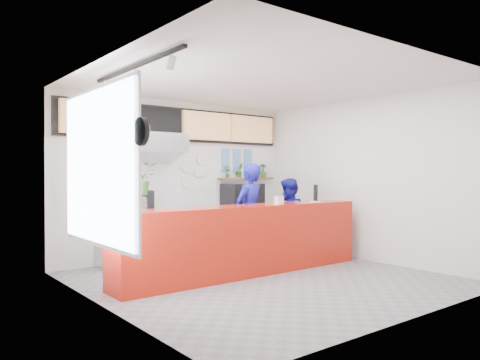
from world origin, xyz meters
TOP-DOWN VIEW (x-y plane):
  - floor at (0.00, 0.00)m, footprint 5.00×5.00m
  - ceiling at (0.00, 0.00)m, footprint 5.00×5.00m
  - wall_back at (0.00, 2.50)m, footprint 5.00×0.00m
  - wall_left at (-2.50, 0.00)m, footprint 0.00×5.00m
  - wall_right at (2.50, 0.00)m, footprint 0.00×5.00m
  - service_counter at (0.00, 0.40)m, footprint 4.50×0.60m
  - cream_band at (0.00, 2.49)m, footprint 5.00×0.02m
  - prep_bench at (-0.80, 2.20)m, footprint 1.80×0.60m
  - panini_oven at (-0.96, 2.20)m, footprint 0.59×0.59m
  - extraction_hood at (-0.80, 2.15)m, footprint 1.20×0.70m
  - hood_lip at (-0.80, 2.15)m, footprint 1.20×0.69m
  - right_bench at (1.50, 2.20)m, footprint 1.80×0.60m
  - espresso_machine at (1.33, 2.20)m, footprint 0.78×0.57m
  - espresso_tray at (1.33, 2.20)m, footprint 0.58×0.41m
  - herb_shelf at (1.60, 2.40)m, footprint 1.40×0.18m
  - menu_board_far_left at (-1.75, 2.38)m, footprint 1.10×0.10m
  - menu_board_mid_left at (-0.59, 2.38)m, footprint 1.10×0.10m
  - menu_board_mid_right at (0.57, 2.38)m, footprint 1.10×0.10m
  - menu_board_far_right at (1.73, 2.38)m, footprint 1.10×0.10m
  - soffit at (0.00, 2.46)m, footprint 4.80×0.04m
  - window_pane at (-2.47, 0.30)m, footprint 0.04×2.20m
  - window_frame at (-2.45, 0.30)m, footprint 0.03×2.30m
  - wall_clock_rim at (-2.46, -0.90)m, footprint 0.05×0.30m
  - wall_clock_face at (-2.43, -0.90)m, footprint 0.02×0.26m
  - track_rail at (-2.10, 0.00)m, footprint 0.05×2.40m
  - dec_plate_a at (0.15, 2.47)m, footprint 0.24×0.03m
  - dec_plate_b at (0.45, 2.47)m, footprint 0.24×0.03m
  - dec_plate_c at (0.15, 2.47)m, footprint 0.24×0.03m
  - dec_plate_d at (0.50, 2.47)m, footprint 0.24×0.03m
  - photo_frame_a at (1.10, 2.48)m, footprint 0.20×0.02m
  - photo_frame_b at (1.40, 2.48)m, footprint 0.20×0.02m
  - photo_frame_c at (1.70, 2.48)m, footprint 0.20×0.02m
  - photo_frame_d at (1.10, 2.48)m, footprint 0.20×0.02m
  - photo_frame_e at (1.40, 2.48)m, footprint 0.20×0.02m
  - photo_frame_f at (1.70, 2.48)m, footprint 0.20×0.02m
  - staff_center at (0.53, 0.99)m, footprint 0.74×0.58m
  - staff_right at (1.41, 0.91)m, footprint 0.93×0.88m
  - herb_a at (1.10, 2.40)m, footprint 0.16×0.12m
  - herb_b at (1.41, 2.40)m, footprint 0.18×0.15m
  - herb_c at (1.71, 2.40)m, footprint 0.34×0.32m
  - herb_d at (2.07, 2.40)m, footprint 0.20×0.19m
  - glass_vase at (-1.83, 0.39)m, footprint 0.20×0.20m
  - basil_vase at (-1.83, 0.39)m, footprint 0.41×0.36m
  - napkin_holder at (0.66, 0.36)m, footprint 0.15×0.11m
  - white_plate at (1.53, 0.34)m, footprint 0.22×0.22m
  - pepper_mill at (1.53, 0.34)m, footprint 0.09×0.09m

SIDE VIEW (x-z plane):
  - floor at x=0.00m, z-range 0.00..0.00m
  - prep_bench at x=-0.80m, z-range 0.00..0.90m
  - right_bench at x=1.50m, z-range 0.00..0.90m
  - service_counter at x=0.00m, z-range 0.00..1.10m
  - staff_right at x=1.41m, z-range 0.00..1.52m
  - staff_center at x=0.53m, z-range 0.00..1.78m
  - panini_oven at x=-0.96m, z-range 0.90..1.31m
  - white_plate at x=1.53m, z-range 1.10..1.12m
  - espresso_machine at x=1.33m, z-range 0.90..1.39m
  - napkin_holder at x=0.66m, z-range 1.10..1.23m
  - glass_vase at x=-1.83m, z-range 1.10..1.29m
  - pepper_mill at x=1.53m, z-range 1.11..1.41m
  - espresso_tray at x=1.33m, z-range 1.35..1.40m
  - dec_plate_c at x=0.15m, z-range 1.33..1.57m
  - wall_back at x=0.00m, z-range -1.00..4.00m
  - wall_left at x=-2.50m, z-range -1.00..4.00m
  - wall_right at x=2.50m, z-range -1.00..4.00m
  - herb_shelf at x=1.60m, z-range 1.48..1.52m
  - basil_vase at x=-1.83m, z-range 1.32..1.76m
  - dec_plate_b at x=0.45m, z-range 1.53..1.77m
  - herb_a at x=1.10m, z-range 1.52..1.80m
  - herb_c at x=1.71m, z-range 1.52..1.81m
  - herb_d at x=2.07m, z-range 1.52..1.82m
  - herb_b at x=1.41m, z-range 1.52..1.83m
  - window_pane at x=-2.47m, z-range 0.75..2.65m
  - window_frame at x=-2.45m, z-range 0.70..2.70m
  - dec_plate_a at x=0.15m, z-range 1.63..1.87m
  - photo_frame_d at x=1.10m, z-range 1.62..1.88m
  - photo_frame_e at x=1.40m, z-range 1.62..1.88m
  - photo_frame_f at x=1.70m, z-range 1.62..1.88m
  - dec_plate_d at x=0.50m, z-range 1.78..2.02m
  - hood_lip at x=-0.80m, z-range 1.79..2.11m
  - photo_frame_a at x=1.10m, z-range 1.88..2.12m
  - photo_frame_b at x=1.40m, z-range 1.88..2.12m
  - photo_frame_c at x=1.70m, z-range 1.88..2.12m
  - wall_clock_rim at x=-2.46m, z-range 1.90..2.20m
  - wall_clock_face at x=-2.43m, z-range 1.92..2.18m
  - extraction_hood at x=-0.80m, z-range 1.98..2.32m
  - menu_board_far_left at x=-1.75m, z-range 2.27..2.82m
  - menu_board_mid_left at x=-0.59m, z-range 2.27..2.82m
  - menu_board_mid_right at x=0.57m, z-range 2.27..2.82m
  - menu_board_far_right at x=1.73m, z-range 2.27..2.82m
  - soffit at x=0.00m, z-range 2.22..2.88m
  - cream_band at x=0.00m, z-range 2.20..3.00m
  - track_rail at x=-2.10m, z-range 2.92..2.96m
  - ceiling at x=0.00m, z-range 3.00..3.00m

